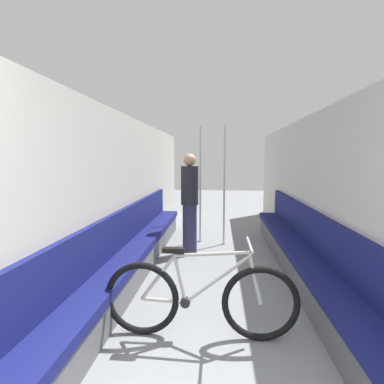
{
  "coord_description": "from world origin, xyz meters",
  "views": [
    {
      "loc": [
        0.03,
        -0.54,
        1.65
      ],
      "look_at": [
        -0.26,
        2.68,
        1.28
      ],
      "focal_mm": 28.0,
      "sensor_mm": 36.0,
      "label": 1
    }
  ],
  "objects_px": {
    "bench_seat_row_right": "(306,261)",
    "grab_pole_near": "(224,187)",
    "passenger_standing": "(190,202)",
    "grab_pole_far": "(200,186)",
    "bench_seat_row_left": "(131,256)",
    "bicycle": "(200,299)"
  },
  "relations": [
    {
      "from": "bench_seat_row_right",
      "to": "grab_pole_near",
      "type": "bearing_deg",
      "value": 120.71
    },
    {
      "from": "passenger_standing",
      "to": "bench_seat_row_right",
      "type": "bearing_deg",
      "value": -9.4
    },
    {
      "from": "grab_pole_near",
      "to": "grab_pole_far",
      "type": "xyz_separation_m",
      "value": [
        -0.46,
        0.14,
        0.0
      ]
    },
    {
      "from": "bench_seat_row_left",
      "to": "passenger_standing",
      "type": "height_order",
      "value": "passenger_standing"
    },
    {
      "from": "bench_seat_row_left",
      "to": "grab_pole_near",
      "type": "distance_m",
      "value": 2.33
    },
    {
      "from": "grab_pole_near",
      "to": "bench_seat_row_right",
      "type": "bearing_deg",
      "value": -59.29
    },
    {
      "from": "bench_seat_row_right",
      "to": "passenger_standing",
      "type": "bearing_deg",
      "value": 144.71
    },
    {
      "from": "grab_pole_far",
      "to": "passenger_standing",
      "type": "distance_m",
      "value": 0.79
    },
    {
      "from": "bench_seat_row_left",
      "to": "grab_pole_near",
      "type": "height_order",
      "value": "grab_pole_near"
    },
    {
      "from": "bicycle",
      "to": "grab_pole_far",
      "type": "distance_m",
      "value": 3.3
    },
    {
      "from": "grab_pole_far",
      "to": "passenger_standing",
      "type": "relative_size",
      "value": 1.31
    },
    {
      "from": "bicycle",
      "to": "grab_pole_near",
      "type": "bearing_deg",
      "value": 86.09
    },
    {
      "from": "bench_seat_row_right",
      "to": "bench_seat_row_left",
      "type": "bearing_deg",
      "value": 180.0
    },
    {
      "from": "bench_seat_row_left",
      "to": "bench_seat_row_right",
      "type": "bearing_deg",
      "value": 0.0
    },
    {
      "from": "bicycle",
      "to": "bench_seat_row_right",
      "type": "bearing_deg",
      "value": 45.65
    },
    {
      "from": "grab_pole_near",
      "to": "bench_seat_row_left",
      "type": "bearing_deg",
      "value": -126.23
    },
    {
      "from": "bench_seat_row_left",
      "to": "bicycle",
      "type": "height_order",
      "value": "bench_seat_row_left"
    },
    {
      "from": "bicycle",
      "to": "grab_pole_far",
      "type": "relative_size",
      "value": 0.79
    },
    {
      "from": "bench_seat_row_right",
      "to": "grab_pole_near",
      "type": "distance_m",
      "value": 2.2
    },
    {
      "from": "bench_seat_row_left",
      "to": "bicycle",
      "type": "bearing_deg",
      "value": -51.29
    },
    {
      "from": "bench_seat_row_right",
      "to": "grab_pole_far",
      "type": "xyz_separation_m",
      "value": [
        -1.51,
        1.91,
        0.79
      ]
    },
    {
      "from": "grab_pole_far",
      "to": "passenger_standing",
      "type": "height_order",
      "value": "grab_pole_far"
    }
  ]
}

